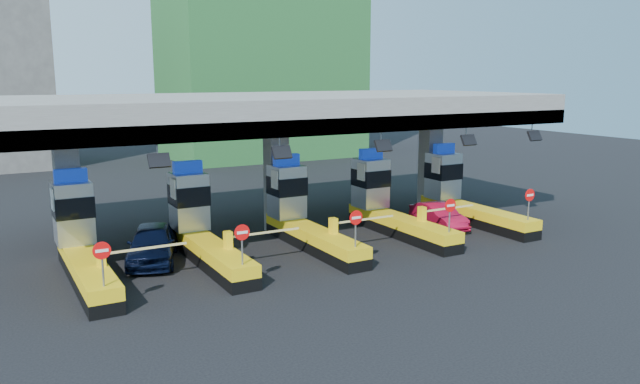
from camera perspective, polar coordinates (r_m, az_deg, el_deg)
ground at (r=29.99m, az=-1.50°, el=-4.81°), size 120.00×120.00×0.00m
toll_canopy at (r=31.53m, az=-3.99°, el=7.25°), size 28.00×12.09×7.00m
toll_lane_far_left at (r=26.93m, az=-21.05°, el=-4.25°), size 4.43×8.00×4.16m
toll_lane_left at (r=28.00m, az=-10.89°, el=-3.16°), size 4.43×8.00×4.16m
toll_lane_center at (r=29.89m, az=-1.76°, el=-2.10°), size 4.43×8.00×4.16m
toll_lane_right at (r=32.44m, az=6.11°, el=-1.14°), size 4.43×8.00×4.16m
toll_lane_far_right at (r=35.51m, az=12.72°, el=-0.32°), size 4.43×8.00×4.16m
bg_building_scaffold at (r=63.25m, az=-5.57°, el=16.05°), size 18.00×12.00×28.00m
van at (r=27.97m, az=-15.08°, el=-4.57°), size 3.44×5.21×1.65m
red_car at (r=33.60m, az=10.79°, el=-2.15°), size 1.89×4.11×1.31m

